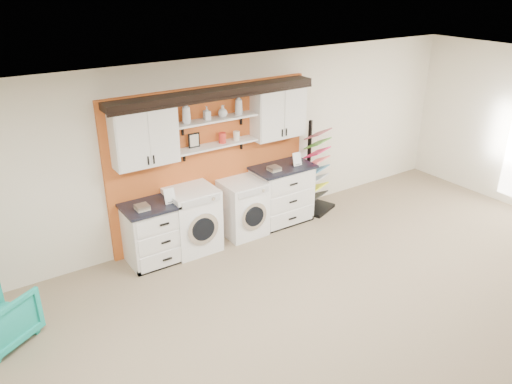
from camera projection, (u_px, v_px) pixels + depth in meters
floor at (400, 379)px, 5.25m from camera, size 10.00×10.00×0.00m
ceiling at (440, 121)px, 4.11m from camera, size 10.00×10.00×0.00m
wall_back at (211, 150)px, 7.72m from camera, size 10.00×0.00×10.00m
accent_panel at (212, 162)px, 7.77m from camera, size 3.40×0.07×2.40m
upper_cabinet_left at (144, 136)px, 6.79m from camera, size 0.90×0.35×0.84m
upper_cabinet_right at (278, 112)px, 7.94m from camera, size 0.90×0.35×0.84m
shelf_lower at (217, 145)px, 7.51m from camera, size 1.32×0.28×0.03m
shelf_upper at (216, 119)px, 7.35m from camera, size 1.32×0.28×0.03m
crown_molding at (214, 92)px, 7.20m from camera, size 3.30×0.41×0.13m
picture_frame at (194, 140)px, 7.32m from camera, size 0.18×0.02×0.22m
canister_red at (222, 138)px, 7.52m from camera, size 0.11×0.11×0.16m
canister_cream at (236, 136)px, 7.66m from camera, size 0.10×0.10×0.14m
base_cabinet_left at (157, 232)px, 7.26m from camera, size 0.93×0.66×0.91m
base_cabinet_right at (282, 194)px, 8.38m from camera, size 1.02×0.66×1.00m
washer at (193, 219)px, 7.53m from camera, size 0.71×0.71×0.99m
dryer at (242, 208)px, 8.00m from camera, size 0.65×0.71×0.91m
sample_rack at (315, 182)px, 8.79m from camera, size 0.73×0.67×1.62m
soap_bottle_a at (186, 112)px, 7.04m from camera, size 0.15×0.15×0.33m
soap_bottle_b at (207, 113)px, 7.23m from camera, size 0.09×0.09×0.20m
soap_bottle_c at (223, 111)px, 7.37m from camera, size 0.19×0.19×0.18m
soap_bottle_d at (239, 104)px, 7.48m from camera, size 0.12×0.12×0.31m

